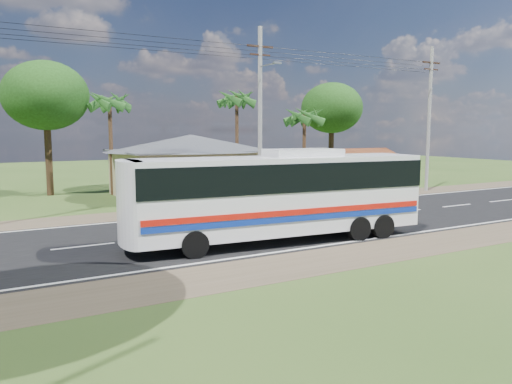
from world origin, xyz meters
TOP-DOWN VIEW (x-y plane):
  - ground at (0.00, 0.00)m, footprint 120.00×120.00m
  - road at (0.00, 0.00)m, footprint 120.00×16.00m
  - house at (1.00, 13.00)m, footprint 12.40×10.00m
  - waiting_shed at (13.00, 8.50)m, footprint 5.20×4.48m
  - concrete_barrier at (12.00, 5.60)m, footprint 7.00×0.30m
  - utility_poles at (2.67, 6.49)m, footprint 32.80×2.22m
  - palm_near at (9.50, 11.00)m, footprint 2.80×2.80m
  - palm_mid at (6.00, 15.50)m, footprint 2.80×2.80m
  - palm_far at (-4.00, 16.00)m, footprint 2.80×2.80m
  - tree_behind_house at (-8.00, 18.00)m, footprint 6.00×6.00m
  - tree_behind_shed at (16.00, 16.00)m, footprint 5.60×5.60m
  - coach_bus at (-1.49, -3.11)m, footprint 12.80×3.81m
  - motorcycle at (4.32, 6.41)m, footprint 1.82×0.65m
  - person at (6.80, 4.03)m, footprint 0.78×0.67m

SIDE VIEW (x-z plane):
  - ground at x=0.00m, z-range 0.00..0.00m
  - road at x=0.00m, z-range -0.01..0.02m
  - concrete_barrier at x=12.00m, z-range 0.00..0.90m
  - motorcycle at x=4.32m, z-range 0.00..0.96m
  - person at x=6.80m, z-range 0.00..1.82m
  - coach_bus at x=-1.49m, z-range 0.28..4.20m
  - house at x=1.00m, z-range 0.14..5.14m
  - waiting_shed at x=13.00m, z-range 1.05..4.40m
  - palm_near at x=9.50m, z-range 2.36..9.06m
  - utility_poles at x=2.67m, z-range 0.27..11.27m
  - palm_far at x=-4.00m, z-range 2.83..10.53m
  - tree_behind_shed at x=16.00m, z-range 2.17..11.19m
  - tree_behind_house at x=-8.00m, z-range 2.31..11.92m
  - palm_mid at x=6.00m, z-range 3.06..11.26m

